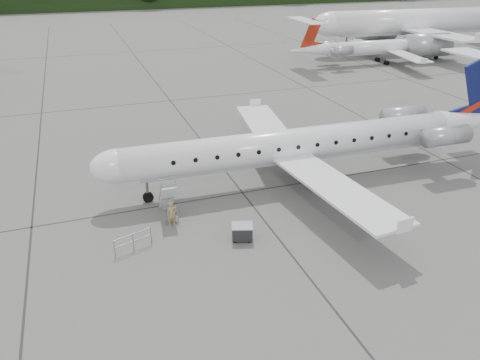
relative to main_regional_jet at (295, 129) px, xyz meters
name	(u,v)px	position (x,y,z in m)	size (l,w,h in m)	color
ground	(391,227)	(2.88, -7.77, -3.93)	(320.00, 320.00, 0.00)	#595957
main_regional_jet	(295,129)	(0.00, 0.00, 0.00)	(30.69, 22.10, 7.87)	white
airstair	(168,199)	(-9.43, -1.97, -2.70)	(0.85, 2.18, 2.47)	white
passenger	(172,214)	(-9.46, -3.21, -3.12)	(0.59, 0.39, 1.63)	#967B51
safety_railing	(133,242)	(-12.02, -4.99, -3.43)	(2.20, 0.08, 1.00)	gray
baggage_cart	(242,232)	(-6.01, -6.02, -3.44)	(1.15, 0.93, 0.99)	black
bg_narrowbody	(417,9)	(40.20, 38.52, 2.86)	(37.87, 27.27, 13.60)	white
bg_regional_right	(390,40)	(31.09, 32.22, -0.53)	(25.93, 18.67, 6.80)	white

